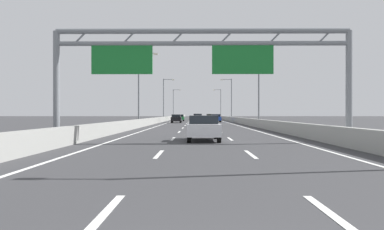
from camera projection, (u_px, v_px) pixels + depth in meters
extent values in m
plane|color=#38383A|center=(197.00, 119.00, 102.31)|extent=(260.00, 260.00, 0.00)
cube|color=white|center=(102.00, 217.00, 5.83)|extent=(0.16, 3.00, 0.01)
cube|color=white|center=(159.00, 154.00, 14.83)|extent=(0.16, 3.00, 0.01)
cube|color=white|center=(173.00, 139.00, 23.83)|extent=(0.16, 3.00, 0.01)
cube|color=white|center=(179.00, 132.00, 32.83)|extent=(0.16, 3.00, 0.01)
cube|color=white|center=(183.00, 128.00, 41.83)|extent=(0.16, 3.00, 0.01)
cube|color=white|center=(185.00, 125.00, 50.83)|extent=(0.16, 3.00, 0.01)
cube|color=white|center=(187.00, 124.00, 59.83)|extent=(0.16, 3.00, 0.01)
cube|color=white|center=(188.00, 122.00, 68.83)|extent=(0.16, 3.00, 0.01)
cube|color=white|center=(189.00, 121.00, 77.83)|extent=(0.16, 3.00, 0.01)
cube|color=white|center=(190.00, 121.00, 86.83)|extent=(0.16, 3.00, 0.01)
cube|color=white|center=(190.00, 120.00, 95.83)|extent=(0.16, 3.00, 0.01)
cube|color=white|center=(191.00, 119.00, 104.83)|extent=(0.16, 3.00, 0.01)
cube|color=white|center=(191.00, 119.00, 113.83)|extent=(0.16, 3.00, 0.01)
cube|color=white|center=(191.00, 118.00, 122.82)|extent=(0.16, 3.00, 0.01)
cube|color=white|center=(192.00, 118.00, 131.82)|extent=(0.16, 3.00, 0.01)
cube|color=white|center=(192.00, 118.00, 140.82)|extent=(0.16, 3.00, 0.01)
cube|color=white|center=(192.00, 118.00, 149.82)|extent=(0.16, 3.00, 0.01)
cube|color=white|center=(193.00, 117.00, 158.82)|extent=(0.16, 3.00, 0.01)
cube|color=white|center=(336.00, 218.00, 5.79)|extent=(0.16, 3.00, 0.01)
cube|color=white|center=(251.00, 154.00, 14.79)|extent=(0.16, 3.00, 0.01)
cube|color=white|center=(230.00, 139.00, 23.79)|extent=(0.16, 3.00, 0.01)
cube|color=white|center=(221.00, 132.00, 32.79)|extent=(0.16, 3.00, 0.01)
cube|color=white|center=(215.00, 128.00, 41.79)|extent=(0.16, 3.00, 0.01)
cube|color=white|center=(212.00, 125.00, 50.79)|extent=(0.16, 3.00, 0.01)
cube|color=white|center=(209.00, 124.00, 59.79)|extent=(0.16, 3.00, 0.01)
cube|color=white|center=(208.00, 122.00, 68.79)|extent=(0.16, 3.00, 0.01)
cube|color=white|center=(206.00, 121.00, 77.79)|extent=(0.16, 3.00, 0.01)
cube|color=white|center=(205.00, 121.00, 86.79)|extent=(0.16, 3.00, 0.01)
cube|color=white|center=(204.00, 120.00, 95.79)|extent=(0.16, 3.00, 0.01)
cube|color=white|center=(204.00, 119.00, 104.79)|extent=(0.16, 3.00, 0.01)
cube|color=white|center=(203.00, 119.00, 113.79)|extent=(0.16, 3.00, 0.01)
cube|color=white|center=(203.00, 118.00, 122.79)|extent=(0.16, 3.00, 0.01)
cube|color=white|center=(202.00, 118.00, 131.79)|extent=(0.16, 3.00, 0.01)
cube|color=white|center=(202.00, 118.00, 140.79)|extent=(0.16, 3.00, 0.01)
cube|color=white|center=(201.00, 118.00, 149.79)|extent=(0.16, 3.00, 0.01)
cube|color=white|center=(201.00, 117.00, 158.78)|extent=(0.16, 3.00, 0.01)
cube|color=white|center=(175.00, 120.00, 90.36)|extent=(0.16, 176.00, 0.01)
cube|color=white|center=(219.00, 120.00, 90.25)|extent=(0.16, 176.00, 0.01)
cube|color=#9E9E99|center=(174.00, 117.00, 112.38)|extent=(0.45, 220.00, 0.95)
cube|color=#9E9E99|center=(220.00, 117.00, 112.23)|extent=(0.45, 220.00, 0.95)
cylinder|color=gray|center=(56.00, 87.00, 21.08)|extent=(0.36, 0.36, 6.20)
cylinder|color=gray|center=(349.00, 87.00, 20.91)|extent=(0.36, 0.36, 6.20)
cylinder|color=gray|center=(202.00, 31.00, 20.98)|extent=(16.27, 0.32, 0.32)
cylinder|color=gray|center=(202.00, 43.00, 20.99)|extent=(16.27, 0.26, 0.26)
cylinder|color=gray|center=(81.00, 37.00, 21.06)|extent=(0.74, 0.10, 0.74)
cylinder|color=gray|center=(129.00, 37.00, 21.03)|extent=(0.74, 0.10, 0.74)
cylinder|color=gray|center=(178.00, 37.00, 21.00)|extent=(0.74, 0.10, 0.74)
cylinder|color=gray|center=(227.00, 37.00, 20.97)|extent=(0.74, 0.10, 0.74)
cylinder|color=gray|center=(275.00, 37.00, 20.94)|extent=(0.74, 0.10, 0.74)
cylinder|color=gray|center=(325.00, 37.00, 20.91)|extent=(0.74, 0.10, 0.74)
cube|color=#19752D|center=(122.00, 60.00, 21.04)|extent=(3.40, 0.12, 1.60)
cube|color=#19752D|center=(243.00, 60.00, 20.97)|extent=(3.40, 0.12, 1.60)
cylinder|color=slate|center=(139.00, 89.00, 48.50)|extent=(0.20, 0.20, 9.50)
cylinder|color=slate|center=(147.00, 53.00, 48.47)|extent=(2.20, 0.12, 0.12)
cube|color=#F2EAC6|center=(156.00, 54.00, 48.46)|extent=(0.56, 0.28, 0.20)
cylinder|color=slate|center=(259.00, 89.00, 48.33)|extent=(0.20, 0.20, 9.50)
cylinder|color=slate|center=(250.00, 53.00, 48.33)|extent=(2.20, 0.12, 0.12)
cube|color=#F2EAC6|center=(242.00, 54.00, 48.34)|extent=(0.56, 0.28, 0.20)
cylinder|color=slate|center=(164.00, 100.00, 85.61)|extent=(0.20, 0.20, 9.50)
cylinder|color=slate|center=(168.00, 79.00, 85.58)|extent=(2.20, 0.12, 0.12)
cube|color=#F2EAC6|center=(173.00, 80.00, 85.57)|extent=(0.56, 0.28, 0.20)
cylinder|color=slate|center=(232.00, 100.00, 85.45)|extent=(0.20, 0.20, 9.50)
cylinder|color=slate|center=(227.00, 79.00, 85.44)|extent=(2.20, 0.12, 0.12)
cube|color=#F2EAC6|center=(222.00, 80.00, 85.46)|extent=(0.56, 0.28, 0.20)
cylinder|color=slate|center=(173.00, 104.00, 122.73)|extent=(0.20, 0.20, 9.50)
cylinder|color=slate|center=(177.00, 90.00, 122.70)|extent=(2.20, 0.12, 0.12)
cube|color=#F2EAC6|center=(180.00, 90.00, 122.69)|extent=(0.56, 0.28, 0.20)
cylinder|color=slate|center=(221.00, 104.00, 122.57)|extent=(0.20, 0.20, 9.50)
cylinder|color=slate|center=(217.00, 90.00, 122.56)|extent=(2.20, 0.12, 0.12)
cube|color=#F2EAC6|center=(214.00, 90.00, 122.57)|extent=(0.56, 0.28, 0.20)
cube|color=#1E7A38|center=(180.00, 118.00, 80.71)|extent=(1.87, 4.70, 0.61)
cube|color=black|center=(180.00, 116.00, 80.04)|extent=(1.64, 2.13, 0.49)
cylinder|color=black|center=(176.00, 119.00, 82.52)|extent=(0.22, 0.64, 0.64)
cylinder|color=black|center=(184.00, 119.00, 82.50)|extent=(0.22, 0.64, 0.64)
cylinder|color=black|center=(175.00, 120.00, 78.92)|extent=(0.22, 0.64, 0.64)
cylinder|color=black|center=(183.00, 120.00, 78.90)|extent=(0.22, 0.64, 0.64)
cube|color=yellow|center=(209.00, 117.00, 114.08)|extent=(1.84, 4.63, 0.67)
cube|color=black|center=(209.00, 115.00, 113.66)|extent=(1.62, 1.87, 0.49)
cylinder|color=black|center=(206.00, 118.00, 115.85)|extent=(0.22, 0.64, 0.64)
cylinder|color=black|center=(212.00, 118.00, 115.83)|extent=(0.22, 0.64, 0.64)
cylinder|color=black|center=(207.00, 118.00, 112.32)|extent=(0.22, 0.64, 0.64)
cylinder|color=black|center=(212.00, 118.00, 112.30)|extent=(0.22, 0.64, 0.64)
cube|color=black|center=(176.00, 119.00, 65.61)|extent=(1.71, 4.16, 0.67)
cube|color=black|center=(176.00, 116.00, 65.24)|extent=(1.50, 1.99, 0.46)
cylinder|color=black|center=(173.00, 121.00, 67.15)|extent=(0.22, 0.64, 0.64)
cylinder|color=black|center=(181.00, 121.00, 67.13)|extent=(0.22, 0.64, 0.64)
cylinder|color=black|center=(172.00, 121.00, 64.09)|extent=(0.22, 0.64, 0.64)
cylinder|color=black|center=(180.00, 121.00, 64.07)|extent=(0.22, 0.64, 0.64)
cube|color=red|center=(197.00, 117.00, 101.24)|extent=(1.88, 4.30, 0.69)
cube|color=black|center=(197.00, 115.00, 101.59)|extent=(1.65, 2.02, 0.55)
cylinder|color=black|center=(194.00, 118.00, 102.85)|extent=(0.22, 0.64, 0.64)
cylinder|color=black|center=(200.00, 118.00, 102.84)|extent=(0.22, 0.64, 0.64)
cylinder|color=black|center=(194.00, 118.00, 99.65)|extent=(0.22, 0.64, 0.64)
cylinder|color=black|center=(200.00, 118.00, 99.64)|extent=(0.22, 0.64, 0.64)
cube|color=#2347AD|center=(216.00, 119.00, 70.81)|extent=(1.82, 4.36, 0.71)
cube|color=black|center=(216.00, 115.00, 70.71)|extent=(1.60, 1.89, 0.46)
cylinder|color=black|center=(211.00, 120.00, 72.45)|extent=(0.22, 0.64, 0.64)
cylinder|color=black|center=(220.00, 120.00, 72.44)|extent=(0.22, 0.64, 0.64)
cylinder|color=black|center=(212.00, 121.00, 69.19)|extent=(0.22, 0.64, 0.64)
cylinder|color=black|center=(221.00, 121.00, 69.17)|extent=(0.22, 0.64, 0.64)
cube|color=#A8ADB2|center=(198.00, 118.00, 85.02)|extent=(1.88, 4.44, 0.71)
cube|color=black|center=(198.00, 115.00, 85.09)|extent=(1.65, 1.78, 0.53)
cylinder|color=black|center=(194.00, 119.00, 86.70)|extent=(0.22, 0.64, 0.64)
cylinder|color=black|center=(202.00, 119.00, 86.69)|extent=(0.22, 0.64, 0.64)
cylinder|color=black|center=(194.00, 119.00, 83.36)|extent=(0.22, 0.64, 0.64)
cylinder|color=black|center=(202.00, 119.00, 83.34)|extent=(0.22, 0.64, 0.64)
cube|color=silver|center=(203.00, 129.00, 22.42)|extent=(1.87, 4.47, 0.69)
cube|color=black|center=(204.00, 120.00, 22.18)|extent=(1.64, 1.86, 0.48)
cylinder|color=black|center=(190.00, 134.00, 24.12)|extent=(0.22, 0.64, 0.64)
cylinder|color=black|center=(216.00, 134.00, 24.10)|extent=(0.22, 0.64, 0.64)
cylinder|color=black|center=(189.00, 137.00, 20.75)|extent=(0.22, 0.64, 0.64)
cylinder|color=black|center=(219.00, 137.00, 20.73)|extent=(0.22, 0.64, 0.64)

